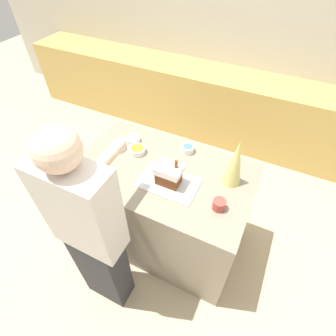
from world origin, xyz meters
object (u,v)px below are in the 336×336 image
Objects in this scene: candy_bowl_far_left at (133,139)px; mug at (219,205)px; baking_tray at (169,182)px; decorative_tree at (235,163)px; candy_bowl_front_corner at (188,149)px; person at (91,234)px; candy_bowl_center_rear at (137,150)px; gingerbread_house at (169,174)px; candy_bowl_far_right at (117,147)px.

mug reaches higher than candy_bowl_far_left.
decorative_tree reaches higher than baking_tray.
baking_tray is 0.39m from candy_bowl_front_corner.
candy_bowl_center_rear is at bearing 98.19° from person.
person is at bearing -114.75° from baking_tray.
mug is (0.79, -0.25, 0.01)m from candy_bowl_center_rear.
gingerbread_house reaches higher than candy_bowl_far_right.
candy_bowl_far_left is 0.92m from person.
candy_bowl_center_rear is (-0.79, -0.03, -0.17)m from decorative_tree.
candy_bowl_far_right is 1.50× the size of mug.
candy_bowl_far_left reaches higher than candy_bowl_far_right.
gingerbread_house is 0.48m from decorative_tree.
baking_tray is 3.33× the size of candy_bowl_far_right.
decorative_tree is at bearing 28.13° from gingerbread_house.
candy_bowl_center_rear reaches higher than baking_tray.
decorative_tree is at bearing 3.69° from candy_bowl_far_right.
candy_bowl_front_corner is at bearing 10.38° from candy_bowl_far_left.
candy_bowl_far_left is 1.39× the size of mug.
mug is (0.41, -0.06, -0.05)m from gingerbread_house.
candy_bowl_center_rear is at bearing -152.21° from candy_bowl_front_corner.
decorative_tree is 0.99m from candy_bowl_far_right.
candy_bowl_far_left is at bearing -169.62° from candy_bowl_front_corner.
decorative_tree is (0.41, 0.22, 0.19)m from baking_tray.
mug is (0.42, -0.45, 0.01)m from candy_bowl_front_corner.
decorative_tree is at bearing -21.72° from candy_bowl_front_corner.
candy_bowl_front_corner is 0.42m from candy_bowl_center_rear.
mug is (0.97, -0.21, 0.02)m from candy_bowl_far_right.
person is (-0.68, -0.81, -0.23)m from decorative_tree.
decorative_tree is 0.22× the size of person.
baking_tray is at bearing -151.87° from decorative_tree.
candy_bowl_far_left is at bearing 158.33° from mug.
mug is at bearing -8.03° from gingerbread_house.
candy_bowl_far_left is 0.97m from mug.
gingerbread_house is (0.00, 0.00, 0.09)m from baking_tray.
candy_bowl_center_rear is at bearing -44.72° from candy_bowl_far_left.
baking_tray is at bearing -26.64° from candy_bowl_center_rear.
candy_bowl_front_corner is at bearing 27.79° from candy_bowl_center_rear.
decorative_tree is (0.41, 0.22, 0.10)m from gingerbread_house.
candy_bowl_front_corner is 1.19× the size of mug.
candy_bowl_far_right is at bearing -115.13° from candy_bowl_far_left.
decorative_tree is 2.87× the size of candy_bowl_center_rear.
gingerbread_house reaches higher than candy_bowl_far_left.
candy_bowl_center_rear is 0.79m from person.
candy_bowl_far_right is (-0.07, -0.14, -0.00)m from candy_bowl_far_left.
person is at bearing -81.81° from candy_bowl_center_rear.
person reaches higher than decorative_tree.
decorative_tree is 2.92× the size of candy_bowl_far_right.
decorative_tree reaches higher than candy_bowl_center_rear.
gingerbread_house is at bearing -31.34° from candy_bowl_far_left.
candy_bowl_far_right reaches higher than baking_tray.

